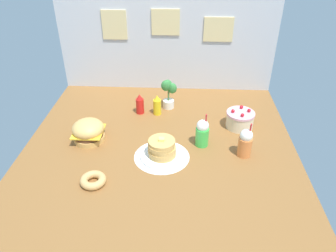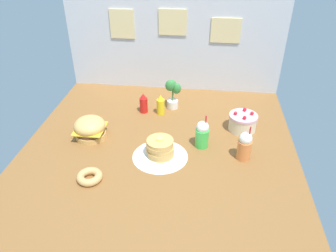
% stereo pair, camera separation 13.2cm
% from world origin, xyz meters
% --- Properties ---
extents(ground_plane, '(1.94, 2.04, 0.02)m').
position_xyz_m(ground_plane, '(0.00, 0.00, -0.01)').
color(ground_plane, brown).
extents(back_wall, '(1.94, 0.04, 0.97)m').
position_xyz_m(back_wall, '(-0.00, 1.02, 0.49)').
color(back_wall, silver).
rests_on(back_wall, ground_plane).
extents(doily_mat, '(0.38, 0.38, 0.00)m').
position_xyz_m(doily_mat, '(0.02, -0.07, 0.00)').
color(doily_mat, white).
rests_on(doily_mat, ground_plane).
extents(burger, '(0.23, 0.23, 0.17)m').
position_xyz_m(burger, '(-0.52, 0.10, 0.08)').
color(burger, '#DBA859').
rests_on(burger, ground_plane).
extents(pancake_stack, '(0.30, 0.30, 0.15)m').
position_xyz_m(pancake_stack, '(0.02, -0.07, 0.06)').
color(pancake_stack, white).
rests_on(pancake_stack, doily_mat).
extents(layer_cake, '(0.22, 0.22, 0.16)m').
position_xyz_m(layer_cake, '(0.61, 0.34, 0.07)').
color(layer_cake, beige).
rests_on(layer_cake, ground_plane).
extents(ketchup_bottle, '(0.07, 0.07, 0.17)m').
position_xyz_m(ketchup_bottle, '(-0.20, 0.52, 0.08)').
color(ketchup_bottle, red).
rests_on(ketchup_bottle, ground_plane).
extents(mustard_bottle, '(0.07, 0.07, 0.17)m').
position_xyz_m(mustard_bottle, '(-0.05, 0.51, 0.08)').
color(mustard_bottle, yellow).
rests_on(mustard_bottle, ground_plane).
extents(cream_soda_cup, '(0.10, 0.10, 0.26)m').
position_xyz_m(cream_soda_cup, '(0.30, 0.09, 0.10)').
color(cream_soda_cup, green).
rests_on(cream_soda_cup, ground_plane).
extents(orange_float_cup, '(0.10, 0.10, 0.26)m').
position_xyz_m(orange_float_cup, '(0.59, -0.02, 0.10)').
color(orange_float_cup, orange).
rests_on(orange_float_cup, ground_plane).
extents(donut_pink_glaze, '(0.16, 0.16, 0.05)m').
position_xyz_m(donut_pink_glaze, '(-0.38, -0.36, 0.03)').
color(donut_pink_glaze, tan).
rests_on(donut_pink_glaze, ground_plane).
extents(potted_plant, '(0.13, 0.10, 0.27)m').
position_xyz_m(potted_plant, '(0.03, 0.63, 0.14)').
color(potted_plant, white).
rests_on(potted_plant, ground_plane).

